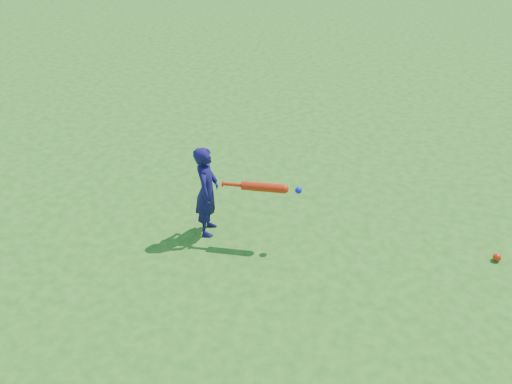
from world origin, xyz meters
TOP-DOWN VIEW (x-y plane):
  - ground at (0.00, 0.00)m, footprint 80.00×80.00m
  - child at (0.60, -0.22)m, footprint 0.28×0.38m
  - ground_ball_red at (3.47, -0.04)m, footprint 0.08×0.08m
  - bat_swing at (1.21, -0.23)m, footprint 0.79×0.12m

SIDE VIEW (x-z plane):
  - ground at x=0.00m, z-range 0.00..0.00m
  - ground_ball_red at x=3.47m, z-range 0.00..0.08m
  - child at x=0.60m, z-range 0.00..0.98m
  - bat_swing at x=1.21m, z-range 0.58..0.67m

